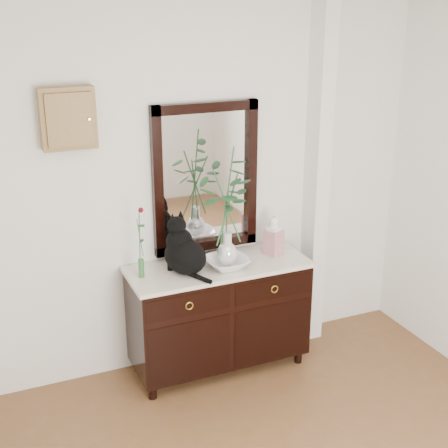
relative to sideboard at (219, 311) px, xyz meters
name	(u,v)px	position (x,y,z in m)	size (l,w,h in m)	color
wall_back	(192,191)	(-0.10, 0.25, 0.88)	(3.60, 0.04, 2.70)	white
pilaster	(317,179)	(0.90, 0.17, 0.88)	(0.12, 0.20, 2.70)	white
sideboard	(219,311)	(0.00, 0.00, 0.00)	(1.33, 0.52, 0.82)	black
wall_mirror	(206,178)	(0.00, 0.24, 0.97)	(0.80, 0.06, 1.10)	black
key_cabinet	(68,118)	(-0.95, 0.21, 1.48)	(0.35, 0.10, 0.40)	brown
cat	(185,245)	(-0.26, -0.03, 0.58)	(0.29, 0.35, 0.41)	black
lotus_bowl	(227,263)	(0.04, -0.07, 0.41)	(0.31, 0.31, 0.08)	white
vase_branches	(227,207)	(0.04, -0.07, 0.83)	(0.42, 0.42, 0.88)	silver
bud_vase_rose	(140,242)	(-0.57, 0.02, 0.63)	(0.06, 0.06, 0.52)	#336C35
ginger_jar	(274,235)	(0.46, 0.02, 0.53)	(0.11, 0.11, 0.31)	silver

